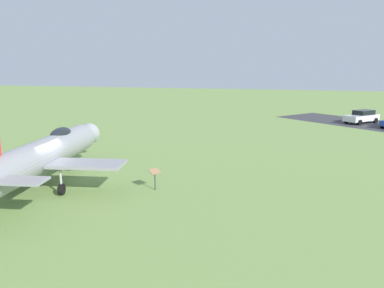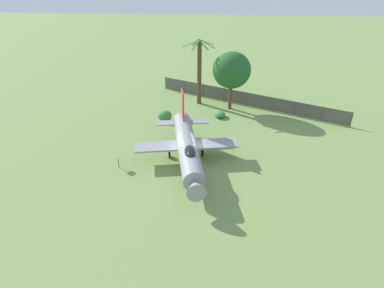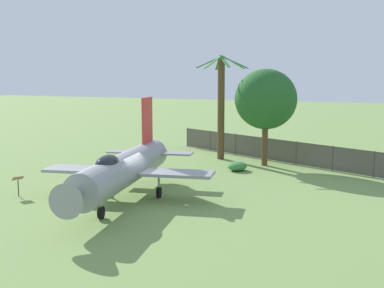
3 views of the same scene
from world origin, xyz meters
The scene contains 4 objects.
ground_plane centered at (0.00, 0.00, 0.00)m, with size 200.00×200.00×0.00m, color #75934C.
display_jet centered at (-0.07, 0.36, 1.79)m, with size 9.49×13.20×5.36m.
info_plaque centered at (6.04, 1.34, 0.85)m, with size 0.63×0.72×1.14m.
parked_car_white centered at (20.42, 30.65, 0.80)m, with size 4.40×4.59×1.55m.
Camera 1 is at (13.15, -15.55, 6.34)m, focal length 33.42 mm.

